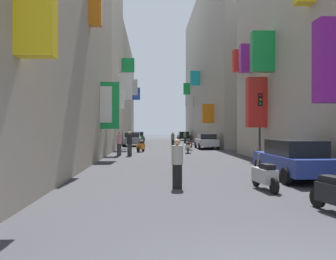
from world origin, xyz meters
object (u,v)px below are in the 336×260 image
Objects in this scene: pedestrian_near_left at (177,164)px; pedestrian_mid_street at (119,143)px; parked_car_grey at (132,139)px; scooter_silver at (265,176)px; parked_car_black at (184,136)px; scooter_orange at (141,146)px; scooter_green at (258,158)px; scooter_white at (188,147)px; pedestrian_far_away at (173,139)px; parked_car_green at (138,136)px; scooter_red at (190,145)px; pedestrian_near_right at (130,144)px; pedestrian_crossing at (185,137)px; traffic_light_near_corner at (260,115)px; parked_car_silver at (206,141)px; parked_car_blue at (293,159)px.

pedestrian_mid_street reaches higher than pedestrian_near_left.
scooter_silver is at bearing -78.11° from parked_car_grey.
parked_car_black reaches higher than scooter_orange.
pedestrian_near_left is at bearing -96.12° from parked_car_black.
parked_car_grey is at bearing 110.14° from scooter_green.
pedestrian_far_away is (-0.49, 10.48, 0.32)m from scooter_white.
parked_car_green is at bearing 92.63° from scooter_orange.
scooter_red is 8.00m from pedestrian_near_right.
pedestrian_crossing is at bearing 71.36° from scooter_orange.
pedestrian_far_away reaches higher than parked_car_black.
scooter_silver is 0.45× the size of traffic_light_near_corner.
scooter_red is at bearing -52.59° from parked_car_grey.
parked_car_silver is at bearing 77.63° from pedestrian_near_left.
pedestrian_crossing is (-0.78, 12.35, 0.04)m from parked_car_silver.
parked_car_green is at bearing 89.06° from pedestrian_mid_street.
pedestrian_crossing is 7.58m from pedestrian_far_away.
parked_car_silver is 0.90× the size of parked_car_green.
pedestrian_near_right is at bearing -106.96° from pedestrian_far_away.
scooter_green is at bearing -44.45° from pedestrian_mid_street.
pedestrian_near_left reaches higher than pedestrian_far_away.
scooter_red is at bearing -81.33° from pedestrian_far_away.
traffic_light_near_corner is at bearing -64.98° from parked_car_grey.
traffic_light_near_corner is (7.91, -4.57, 1.88)m from pedestrian_near_right.
scooter_green is (-0.05, 3.99, -0.33)m from parked_car_blue.
pedestrian_near_right is 1.00× the size of pedestrian_mid_street.
parked_car_grey is at bearing 92.17° from pedestrian_near_right.
parked_car_green is (-7.42, 38.19, -0.03)m from parked_car_blue.
pedestrian_near_left is at bearing -84.40° from scooter_orange.
pedestrian_near_left is (-2.77, 0.48, 0.34)m from scooter_silver.
scooter_silver is at bearing -130.28° from parked_car_blue.
pedestrian_mid_street is at bearing -90.94° from parked_car_green.
pedestrian_crossing reaches higher than parked_car_green.
pedestrian_mid_street is (-7.81, 7.66, 0.42)m from scooter_green.
scooter_green is (-0.08, -38.35, -0.30)m from parked_car_black.
scooter_silver and scooter_white have the same top height.
scooter_white is at bearing 20.84° from pedestrian_mid_street.
scooter_red is 1.08× the size of pedestrian_near_left.
pedestrian_near_left reaches higher than parked_car_black.
pedestrian_near_left is 1.02× the size of pedestrian_far_away.
scooter_green is at bearing 90.67° from parked_car_blue.
pedestrian_near_left is 13.02m from pedestrian_near_right.
scooter_white and scooter_green have the same top height.
scooter_silver is (5.63, -26.76, -0.33)m from parked_car_grey.
pedestrian_near_right reaches higher than scooter_green.
scooter_silver is at bearing -9.87° from pedestrian_near_left.
parked_car_silver is 0.98× the size of traffic_light_near_corner.
scooter_green is at bearing -110.27° from traffic_light_near_corner.
parked_car_blue is at bearing 20.88° from pedestrian_near_left.
parked_car_blue is at bearing -67.30° from scooter_orange.
scooter_red is at bearing 96.58° from parked_car_blue.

